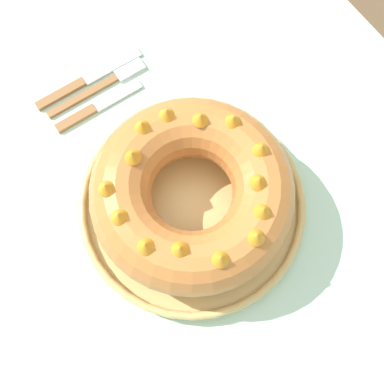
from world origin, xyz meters
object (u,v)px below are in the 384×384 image
at_px(fork, 104,85).
at_px(serving_knife, 82,82).
at_px(cake_knife, 93,109).
at_px(serving_dish, 192,204).
at_px(bundt_cake, 192,192).

distance_m(fork, serving_knife, 0.04).
bearing_deg(fork, cake_knife, -48.49).
bearing_deg(serving_dish, serving_knife, -173.24).
bearing_deg(bundt_cake, fork, -178.74).
bearing_deg(cake_knife, serving_knife, 174.09).
xyz_separation_m(serving_knife, cake_knife, (0.06, -0.01, -0.00)).
relative_size(serving_dish, cake_knife, 2.15).
height_order(serving_dish, fork, serving_dish).
bearing_deg(serving_knife, cake_knife, -11.63).
relative_size(bundt_cake, fork, 1.57).
distance_m(serving_dish, bundt_cake, 0.06).
relative_size(fork, serving_knife, 0.92).
bearing_deg(serving_knife, bundt_cake, 5.01).
height_order(bundt_cake, serving_knife, bundt_cake).
relative_size(bundt_cake, cake_knife, 1.82).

